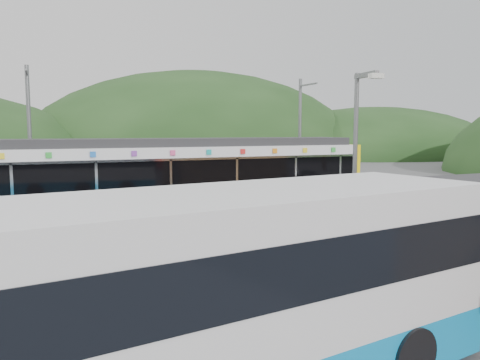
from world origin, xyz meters
name	(u,v)px	position (x,y,z in m)	size (l,w,h in m)	color
ground	(251,249)	(0.00, 0.00, 0.00)	(120.00, 120.00, 0.00)	#4C4C4F
hills	(318,212)	(6.19, 5.29, 0.00)	(146.00, 149.00, 26.00)	#1E3D19
platform	(217,227)	(0.00, 3.30, 0.15)	(26.00, 3.20, 0.30)	#9E9E99
yellow_line	(229,229)	(0.00, 2.00, 0.30)	(26.00, 0.10, 0.01)	yellow
train	(152,177)	(-2.10, 6.00, 2.06)	(20.44, 3.01, 3.74)	black
catenary_mast_west	(30,141)	(-7.00, 8.56, 3.65)	(0.18, 1.80, 7.00)	slate
catenary_mast_east	(300,139)	(7.00, 8.56, 3.65)	(0.18, 1.80, 7.00)	slate
bus	(145,317)	(-5.41, -8.27, 1.54)	(11.93, 4.28, 3.18)	#0D8BD0
lamp_post	(358,159)	(1.07, -4.43, 3.35)	(0.36, 1.00, 5.60)	slate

